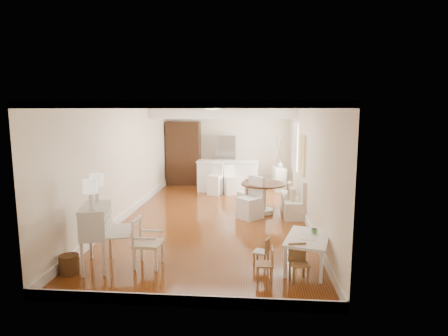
# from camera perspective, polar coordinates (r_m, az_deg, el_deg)

# --- Properties ---
(room) EXTENTS (9.00, 9.04, 2.82)m
(room) POSITION_cam_1_polar(r_m,az_deg,el_deg) (9.61, -0.95, 4.55)
(room) COLOR brown
(room) RESTS_ON ground
(secretary_bureau) EXTENTS (1.04, 1.05, 1.09)m
(secretary_bureau) POSITION_cam_1_polar(r_m,az_deg,el_deg) (6.86, -18.88, -9.84)
(secretary_bureau) COLOR beige
(secretary_bureau) RESTS_ON ground
(gustavian_armchair) EXTENTS (0.50, 0.50, 0.85)m
(gustavian_armchair) POSITION_cam_1_polar(r_m,az_deg,el_deg) (6.70, -11.46, -11.09)
(gustavian_armchair) COLOR silver
(gustavian_armchair) RESTS_ON ground
(wicker_basket) EXTENTS (0.40, 0.40, 0.32)m
(wicker_basket) POSITION_cam_1_polar(r_m,az_deg,el_deg) (6.87, -22.52, -13.42)
(wicker_basket) COLOR brown
(wicker_basket) RESTS_ON ground
(kids_table) EXTENTS (0.94, 1.25, 0.56)m
(kids_table) POSITION_cam_1_polar(r_m,az_deg,el_deg) (6.69, 12.56, -12.46)
(kids_table) COLOR white
(kids_table) RESTS_ON ground
(kids_chair_a) EXTENTS (0.28, 0.28, 0.56)m
(kids_chair_a) POSITION_cam_1_polar(r_m,az_deg,el_deg) (6.13, 6.22, -14.31)
(kids_chair_a) COLOR #9B6E46
(kids_chair_a) RESTS_ON ground
(kids_chair_b) EXTENTS (0.31, 0.31, 0.52)m
(kids_chair_b) POSITION_cam_1_polar(r_m,az_deg,el_deg) (6.68, 5.70, -12.52)
(kids_chair_b) COLOR #987345
(kids_chair_b) RESTS_ON ground
(kids_chair_c) EXTENTS (0.33, 0.33, 0.60)m
(kids_chair_c) POSITION_cam_1_polar(r_m,az_deg,el_deg) (6.19, 11.36, -14.01)
(kids_chair_c) COLOR olive
(kids_chair_c) RESTS_ON ground
(banquette) EXTENTS (0.52, 1.60, 0.98)m
(banquette) POSITION_cam_1_polar(r_m,az_deg,el_deg) (10.01, 10.39, -4.06)
(banquette) COLOR silver
(banquette) RESTS_ON ground
(dining_table) EXTENTS (1.51, 1.51, 0.80)m
(dining_table) POSITION_cam_1_polar(r_m,az_deg,el_deg) (9.93, 5.99, -4.58)
(dining_table) COLOR #472817
(dining_table) RESTS_ON ground
(slip_chair_near) EXTENTS (0.72, 0.72, 1.05)m
(slip_chair_near) POSITION_cam_1_polar(r_m,az_deg,el_deg) (9.39, 3.97, -4.55)
(slip_chair_near) COLOR silver
(slip_chair_near) RESTS_ON ground
(slip_chair_far) EXTENTS (0.58, 0.59, 0.86)m
(slip_chair_far) POSITION_cam_1_polar(r_m,az_deg,el_deg) (10.51, 3.53, -3.67)
(slip_chair_far) COLOR silver
(slip_chair_far) RESTS_ON ground
(breakfast_counter) EXTENTS (2.05, 0.65, 1.03)m
(breakfast_counter) POSITION_cam_1_polar(r_m,az_deg,el_deg) (12.53, 0.60, -1.25)
(breakfast_counter) COLOR white
(breakfast_counter) RESTS_ON ground
(bar_stool_left) EXTENTS (0.51, 0.51, 1.01)m
(bar_stool_left) POSITION_cam_1_polar(r_m,az_deg,el_deg) (12.03, -1.37, -1.72)
(bar_stool_left) COLOR white
(bar_stool_left) RESTS_ON ground
(bar_stool_right) EXTENTS (0.48, 0.48, 0.93)m
(bar_stool_right) POSITION_cam_1_polar(r_m,az_deg,el_deg) (12.06, 1.04, -1.87)
(bar_stool_right) COLOR white
(bar_stool_right) RESTS_ON ground
(pantry_cabinet) EXTENTS (1.20, 0.60, 2.30)m
(pantry_cabinet) POSITION_cam_1_polar(r_m,az_deg,el_deg) (13.73, -6.18, 2.24)
(pantry_cabinet) COLOR #381E11
(pantry_cabinet) RESTS_ON ground
(fridge) EXTENTS (0.75, 0.65, 1.80)m
(fridge) POSITION_cam_1_polar(r_m,az_deg,el_deg) (13.50, 1.76, 1.11)
(fridge) COLOR silver
(fridge) RESTS_ON ground
(sideboard) EXTENTS (0.47, 0.86, 0.78)m
(sideboard) POSITION_cam_1_polar(r_m,az_deg,el_deg) (12.86, 8.36, -1.65)
(sideboard) COLOR silver
(sideboard) RESTS_ON ground
(pencil_cup) EXTENTS (0.13, 0.13, 0.09)m
(pencil_cup) POSITION_cam_1_polar(r_m,az_deg,el_deg) (6.78, 13.59, -9.32)
(pencil_cup) COLOR #5FA364
(pencil_cup) RESTS_ON kids_table
(branch_vase) EXTENTS (0.20, 0.20, 0.21)m
(branch_vase) POSITION_cam_1_polar(r_m,az_deg,el_deg) (12.81, 8.59, 0.54)
(branch_vase) COLOR white
(branch_vase) RESTS_ON sideboard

